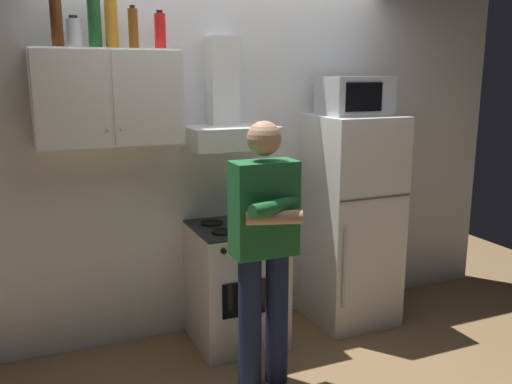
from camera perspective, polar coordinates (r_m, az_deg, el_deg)
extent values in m
plane|color=olive|center=(3.93, 0.00, -16.61)|extent=(7.00, 7.00, 0.00)
cube|color=white|center=(4.04, -3.36, 4.44)|extent=(4.80, 0.10, 2.70)
cube|color=white|center=(3.58, -15.26, 9.47)|extent=(0.90, 0.34, 0.60)
cube|color=white|center=(3.38, -18.65, 9.12)|extent=(0.43, 0.01, 0.58)
cube|color=white|center=(3.45, -11.10, 9.57)|extent=(0.43, 0.01, 0.58)
sphere|color=#B2B2B7|center=(3.41, -15.31, 6.30)|extent=(0.02, 0.02, 0.02)
sphere|color=#B2B2B7|center=(3.42, -13.98, 6.39)|extent=(0.02, 0.02, 0.02)
cube|color=white|center=(3.94, -2.13, -9.70)|extent=(0.60, 0.60, 0.85)
cube|color=black|center=(3.80, -2.18, -3.66)|extent=(0.59, 0.59, 0.01)
cube|color=black|center=(3.67, -0.39, -10.97)|extent=(0.42, 0.01, 0.24)
cylinder|color=black|center=(3.65, -3.41, -4.17)|extent=(0.16, 0.16, 0.01)
cylinder|color=black|center=(3.74, 0.34, -3.73)|extent=(0.16, 0.16, 0.01)
cylinder|color=black|center=(3.87, -4.62, -3.24)|extent=(0.16, 0.16, 0.01)
cylinder|color=black|center=(3.95, -1.04, -2.85)|extent=(0.16, 0.16, 0.01)
cylinder|color=black|center=(3.47, -3.41, -6.20)|extent=(0.04, 0.02, 0.04)
cylinder|color=black|center=(3.52, -1.41, -5.94)|extent=(0.04, 0.02, 0.04)
cylinder|color=black|center=(3.57, 0.69, -5.67)|extent=(0.04, 0.02, 0.04)
cylinder|color=black|center=(3.62, 2.58, -5.42)|extent=(0.04, 0.02, 0.04)
cube|color=white|center=(3.76, -2.70, 5.77)|extent=(0.60, 0.44, 0.15)
cube|color=white|center=(3.86, -3.49, 11.52)|extent=(0.20, 0.16, 0.60)
cube|color=white|center=(4.24, 9.92, -2.95)|extent=(0.60, 0.60, 1.60)
cube|color=#4C4C4C|center=(3.94, 12.44, -0.62)|extent=(0.59, 0.01, 0.01)
cylinder|color=silver|center=(3.93, 9.22, -7.83)|extent=(0.02, 0.02, 0.60)
cube|color=#B7BABF|center=(4.11, 10.26, 9.86)|extent=(0.48, 0.36, 0.28)
cube|color=black|center=(3.94, 11.25, 9.73)|extent=(0.30, 0.01, 0.20)
cylinder|color=#192342|center=(3.38, -0.65, -13.55)|extent=(0.14, 0.14, 0.85)
cylinder|color=#192342|center=(3.45, 2.19, -13.03)|extent=(0.14, 0.14, 0.85)
cube|color=#1E6633|center=(3.18, 0.82, -1.73)|extent=(0.38, 0.20, 0.56)
cylinder|color=#1E6633|center=(3.04, 1.90, -1.59)|extent=(0.33, 0.17, 0.08)
cylinder|color=tan|center=(3.06, 1.89, -2.68)|extent=(0.33, 0.17, 0.08)
sphere|color=tan|center=(3.10, 0.85, 5.63)|extent=(0.20, 0.20, 0.20)
cylinder|color=#B7BABF|center=(3.72, 0.35, -2.72)|extent=(0.20, 0.20, 0.12)
cylinder|color=black|center=(3.66, -1.44, -2.26)|extent=(0.05, 0.01, 0.01)
cylinder|color=black|center=(3.76, 2.08, -1.89)|extent=(0.05, 0.01, 0.01)
cylinder|color=#19471E|center=(3.59, -16.54, 16.57)|extent=(0.08, 0.08, 0.30)
cylinder|color=brown|center=(3.60, -12.72, 16.30)|extent=(0.06, 0.06, 0.24)
cylinder|color=black|center=(3.62, -12.82, 18.36)|extent=(0.03, 0.03, 0.02)
cylinder|color=#47230F|center=(3.54, -20.15, 16.39)|extent=(0.07, 0.07, 0.29)
cylinder|color=#B7721E|center=(3.62, -14.90, 16.73)|extent=(0.08, 0.08, 0.31)
cylinder|color=#B2B5BA|center=(3.57, -18.49, 15.45)|extent=(0.09, 0.09, 0.17)
cylinder|color=black|center=(3.58, -18.60, 16.96)|extent=(0.05, 0.05, 0.02)
cylinder|color=red|center=(3.67, -9.99, 16.19)|extent=(0.07, 0.07, 0.22)
cylinder|color=black|center=(3.68, -10.07, 18.06)|extent=(0.04, 0.04, 0.02)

